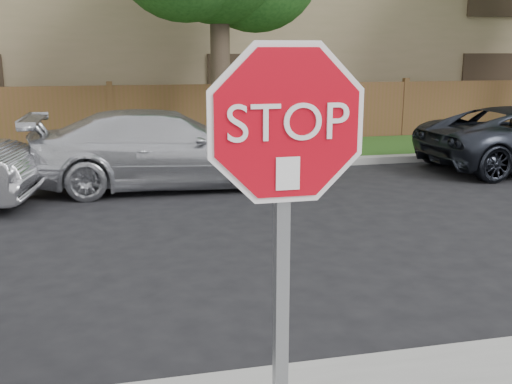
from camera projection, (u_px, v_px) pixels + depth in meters
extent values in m
cube|color=gray|center=(113.00, 171.00, 12.07)|extent=(70.00, 0.30, 0.15)
cube|color=#1E4714|center=(113.00, 158.00, 13.63)|extent=(70.00, 3.00, 0.12)
cube|color=brown|center=(111.00, 118.00, 14.98)|extent=(70.00, 0.12, 1.60)
cube|color=#8D7E58|center=(108.00, 33.00, 19.77)|extent=(34.00, 8.00, 6.00)
cylinder|color=#382B21|center=(220.00, 72.00, 13.65)|extent=(0.44, 0.44, 3.92)
cube|color=gray|center=(281.00, 307.00, 2.91)|extent=(0.06, 0.06, 2.30)
cylinder|color=white|center=(287.00, 124.00, 2.64)|extent=(1.01, 0.02, 1.01)
cylinder|color=#B80715|center=(288.00, 124.00, 2.62)|extent=(0.93, 0.02, 0.93)
cube|color=white|center=(288.00, 174.00, 2.66)|extent=(0.11, 0.00, 0.15)
imported|color=silver|center=(166.00, 149.00, 10.89)|extent=(4.88, 2.05, 1.41)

